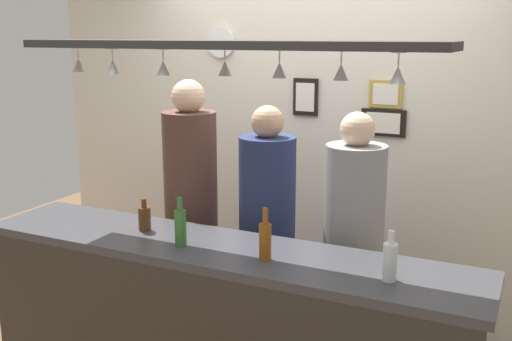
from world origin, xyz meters
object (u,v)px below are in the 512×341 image
at_px(bottle_beer_brown_stubby, 144,218).
at_px(wall_clock, 221,42).
at_px(bottle_beer_green_import, 180,227).
at_px(picture_frame_lower_pair, 383,123).
at_px(person_right_grey_shirt, 354,227).
at_px(bottle_beer_amber_tall, 265,240).
at_px(person_left_brown_shirt, 191,190).
at_px(picture_frame_crest, 306,97).
at_px(picture_frame_upper_small, 386,94).
at_px(person_middle_navy_shirt, 267,214).
at_px(bottle_soda_clear, 390,261).

distance_m(bottle_beer_brown_stubby, wall_clock, 1.66).
bearing_deg(bottle_beer_green_import, picture_frame_lower_pair, 66.26).
bearing_deg(person_right_grey_shirt, bottle_beer_amber_tall, -109.59).
bearing_deg(picture_frame_lower_pair, person_left_brown_shirt, -141.79).
distance_m(bottle_beer_brown_stubby, bottle_beer_green_import, 0.35).
relative_size(person_left_brown_shirt, bottle_beer_green_import, 6.84).
relative_size(person_left_brown_shirt, picture_frame_crest, 6.84).
height_order(person_left_brown_shirt, bottle_beer_brown_stubby, person_left_brown_shirt).
xyz_separation_m(bottle_beer_green_import, wall_clock, (-0.57, 1.48, 0.90)).
bearing_deg(picture_frame_upper_small, bottle_beer_brown_stubby, -125.80).
height_order(person_left_brown_shirt, picture_frame_lower_pair, person_left_brown_shirt).
bearing_deg(person_left_brown_shirt, person_middle_navy_shirt, -0.00).
xyz_separation_m(bottle_beer_amber_tall, picture_frame_lower_pair, (0.18, 1.47, 0.38)).
bearing_deg(picture_frame_crest, person_left_brown_shirt, -119.89).
height_order(person_left_brown_shirt, picture_frame_crest, person_left_brown_shirt).
bearing_deg(person_left_brown_shirt, bottle_beer_brown_stubby, -85.29).
relative_size(bottle_soda_clear, wall_clock, 1.05).
bearing_deg(person_middle_navy_shirt, bottle_beer_brown_stubby, -131.22).
distance_m(person_left_brown_shirt, bottle_beer_green_import, 0.78).
xyz_separation_m(picture_frame_upper_small, wall_clock, (-1.23, -0.01, 0.33)).
bearing_deg(bottle_beer_amber_tall, picture_frame_crest, 104.19).
bearing_deg(bottle_beer_brown_stubby, bottle_soda_clear, -4.25).
bearing_deg(bottle_beer_brown_stubby, picture_frame_crest, 73.01).
height_order(bottle_beer_brown_stubby, wall_clock, wall_clock).
relative_size(bottle_beer_brown_stubby, picture_frame_crest, 0.69).
relative_size(bottle_beer_brown_stubby, picture_frame_upper_small, 0.82).
distance_m(picture_frame_lower_pair, wall_clock, 1.33).
bearing_deg(picture_frame_lower_pair, bottle_soda_clear, -74.28).
distance_m(picture_frame_crest, wall_clock, 0.77).
bearing_deg(bottle_beer_green_import, bottle_beer_brown_stubby, 157.95).
height_order(person_right_grey_shirt, picture_frame_lower_pair, person_right_grey_shirt).
bearing_deg(bottle_soda_clear, person_right_grey_shirt, 118.42).
xyz_separation_m(bottle_beer_brown_stubby, wall_clock, (-0.25, 1.35, 0.93)).
xyz_separation_m(picture_frame_crest, picture_frame_lower_pair, (0.56, 0.00, -0.15)).
bearing_deg(bottle_beer_green_import, person_middle_navy_shirt, 76.11).
relative_size(person_right_grey_shirt, picture_frame_crest, 6.30).
xyz_separation_m(person_left_brown_shirt, wall_clock, (-0.21, 0.80, 0.91)).
bearing_deg(bottle_soda_clear, person_middle_navy_shirt, 143.65).
distance_m(person_middle_navy_shirt, bottle_beer_amber_tall, 0.74).
xyz_separation_m(person_middle_navy_shirt, picture_frame_lower_pair, (0.48, 0.80, 0.48)).
distance_m(bottle_beer_amber_tall, wall_clock, 2.01).
bearing_deg(bottle_beer_amber_tall, bottle_beer_green_import, -178.39).
height_order(person_left_brown_shirt, bottle_beer_green_import, person_left_brown_shirt).
height_order(bottle_beer_brown_stubby, bottle_soda_clear, bottle_soda_clear).
bearing_deg(person_right_grey_shirt, person_middle_navy_shirt, 180.00).
bearing_deg(person_left_brown_shirt, person_right_grey_shirt, -0.00).
height_order(person_left_brown_shirt, bottle_beer_amber_tall, person_left_brown_shirt).
xyz_separation_m(bottle_beer_green_import, picture_frame_upper_small, (0.66, 1.49, 0.57)).
xyz_separation_m(person_left_brown_shirt, bottle_beer_green_import, (0.36, -0.69, 0.01)).
bearing_deg(person_left_brown_shirt, bottle_soda_clear, -24.76).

